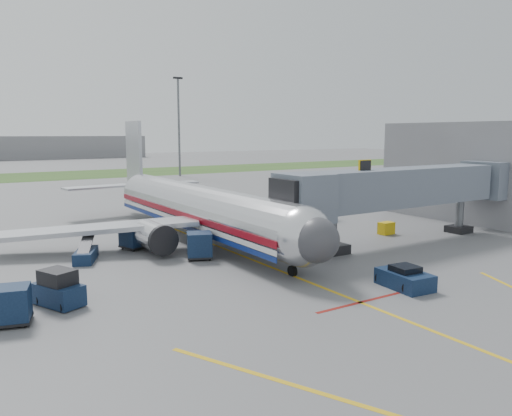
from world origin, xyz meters
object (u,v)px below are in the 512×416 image
airliner (198,208)px  ramp_worker (167,239)px  pushback_tug (405,278)px  baggage_tug (58,290)px  belt_loader (86,254)px

airliner → ramp_worker: 4.99m
ramp_worker → pushback_tug: bearing=-82.0°
pushback_tug → baggage_tug: size_ratio=1.08×
baggage_tug → belt_loader: 9.36m
pushback_tug → ramp_worker: (-7.94, 16.25, 0.34)m
baggage_tug → ramp_worker: 12.87m
airliner → ramp_worker: (-3.94, -2.50, -1.76)m
airliner → baggage_tug: (-13.53, -11.08, -1.80)m
baggage_tug → ramp_worker: size_ratio=1.73×
belt_loader → ramp_worker: bearing=-0.7°
pushback_tug → belt_loader: 21.50m
pushback_tug → ramp_worker: bearing=116.0°
airliner → belt_loader: size_ratio=9.16×
airliner → pushback_tug: (4.00, -18.75, -2.10)m
pushback_tug → baggage_tug: 19.14m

